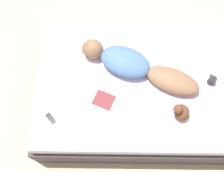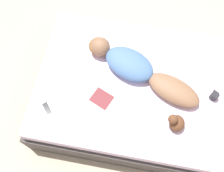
# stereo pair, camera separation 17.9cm
# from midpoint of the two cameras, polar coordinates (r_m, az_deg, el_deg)

# --- Properties ---
(ground_plane) EXTENTS (12.00, 12.00, 0.00)m
(ground_plane) POSITION_cam_midpoint_polar(r_m,az_deg,el_deg) (3.18, 7.01, -3.67)
(ground_plane) COLOR #B7A88E
(bed) EXTENTS (1.53, 2.18, 0.53)m
(bed) POSITION_cam_midpoint_polar(r_m,az_deg,el_deg) (2.94, 7.58, -1.87)
(bed) COLOR #383333
(bed) RESTS_ON ground_plane
(person) EXTENTS (0.71, 1.25, 0.20)m
(person) POSITION_cam_midpoint_polar(r_m,az_deg,el_deg) (2.66, 7.36, 3.67)
(person) COLOR brown
(person) RESTS_ON bed
(open_magazine) EXTENTS (0.59, 0.47, 0.01)m
(open_magazine) POSITION_cam_midpoint_polar(r_m,az_deg,el_deg) (2.56, -1.87, -5.10)
(open_magazine) COLOR silver
(open_magazine) RESTS_ON bed
(coffee_mug) EXTENTS (0.11, 0.08, 0.09)m
(coffee_mug) POSITION_cam_midpoint_polar(r_m,az_deg,el_deg) (2.78, 23.09, -2.14)
(coffee_mug) COLOR #232328
(coffee_mug) RESTS_ON bed
(cell_phone) EXTENTS (0.16, 0.15, 0.01)m
(cell_phone) POSITION_cam_midpoint_polar(r_m,az_deg,el_deg) (2.62, -12.07, -4.96)
(cell_phone) COLOR silver
(cell_phone) RESTS_ON bed
(plush_toy) EXTENTS (0.16, 0.17, 0.21)m
(plush_toy) POSITION_cam_midpoint_polar(r_m,az_deg,el_deg) (2.53, 15.80, -7.84)
(plush_toy) COLOR brown
(plush_toy) RESTS_ON bed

